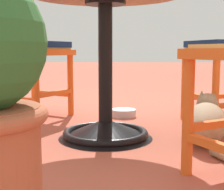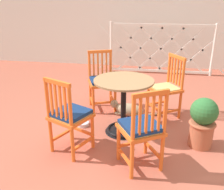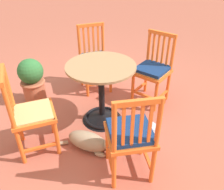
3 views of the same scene
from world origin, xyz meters
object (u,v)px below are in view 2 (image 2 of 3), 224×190
(cafe_table, at_px, (123,112))
(pet_water_bowl, at_px, (83,124))
(tabby_cat, at_px, (127,109))
(orange_chair_at_corner, at_px, (166,88))
(orange_chair_facing_out, at_px, (69,116))
(orange_chair_tucked_in, at_px, (141,129))
(orange_chair_by_planter, at_px, (102,82))
(terracotta_planter, at_px, (203,121))

(cafe_table, distance_m, pet_water_bowl, 0.64)
(tabby_cat, xyz_separation_m, pet_water_bowl, (-0.58, -0.43, -0.07))
(orange_chair_at_corner, relative_size, orange_chair_facing_out, 1.00)
(tabby_cat, bearing_deg, cafe_table, -90.21)
(orange_chair_facing_out, bearing_deg, orange_chair_tucked_in, -11.90)
(orange_chair_by_planter, height_order, orange_chair_tucked_in, same)
(cafe_table, relative_size, orange_chair_facing_out, 0.83)
(orange_chair_facing_out, height_order, terracotta_planter, orange_chair_facing_out)
(cafe_table, bearing_deg, orange_chair_at_corner, 46.20)
(cafe_table, height_order, orange_chair_at_corner, orange_chair_at_corner)
(orange_chair_facing_out, distance_m, tabby_cat, 1.24)
(orange_chair_by_planter, bearing_deg, tabby_cat, -25.25)
(cafe_table, height_order, pet_water_bowl, cafe_table)
(cafe_table, relative_size, orange_chair_at_corner, 0.83)
(orange_chair_tucked_in, bearing_deg, tabby_cat, 102.36)
(cafe_table, relative_size, orange_chair_by_planter, 0.83)
(orange_chair_tucked_in, bearing_deg, terracotta_planter, 36.67)
(tabby_cat, bearing_deg, pet_water_bowl, -143.03)
(tabby_cat, bearing_deg, orange_chair_facing_out, -117.58)
(orange_chair_by_planter, relative_size, orange_chair_tucked_in, 1.00)
(cafe_table, height_order, terracotta_planter, cafe_table)
(orange_chair_at_corner, height_order, orange_chair_tucked_in, same)
(orange_chair_by_planter, height_order, pet_water_bowl, orange_chair_by_planter)
(orange_chair_facing_out, bearing_deg, pet_water_bowl, 92.70)
(orange_chair_tucked_in, xyz_separation_m, pet_water_bowl, (-0.84, 0.79, -0.42))
(cafe_table, xyz_separation_m, pet_water_bowl, (-0.58, 0.07, -0.26))
(pet_water_bowl, bearing_deg, cafe_table, -6.88)
(orange_chair_at_corner, bearing_deg, pet_water_bowl, -155.55)
(orange_chair_tucked_in, bearing_deg, orange_chair_facing_out, 168.10)
(tabby_cat, height_order, pet_water_bowl, tabby_cat)
(orange_chair_tucked_in, bearing_deg, orange_chair_by_planter, 115.99)
(cafe_table, height_order, tabby_cat, cafe_table)
(pet_water_bowl, bearing_deg, tabby_cat, 36.97)
(orange_chair_by_planter, distance_m, orange_chair_facing_out, 1.26)
(cafe_table, relative_size, pet_water_bowl, 4.47)
(tabby_cat, bearing_deg, terracotta_planter, -36.01)
(tabby_cat, height_order, terracotta_planter, terracotta_planter)
(orange_chair_by_planter, bearing_deg, orange_chair_facing_out, -95.59)
(orange_chair_by_planter, distance_m, tabby_cat, 0.59)
(orange_chair_facing_out, relative_size, tabby_cat, 1.22)
(orange_chair_at_corner, distance_m, orange_chair_facing_out, 1.59)
(cafe_table, distance_m, orange_chair_facing_out, 0.79)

